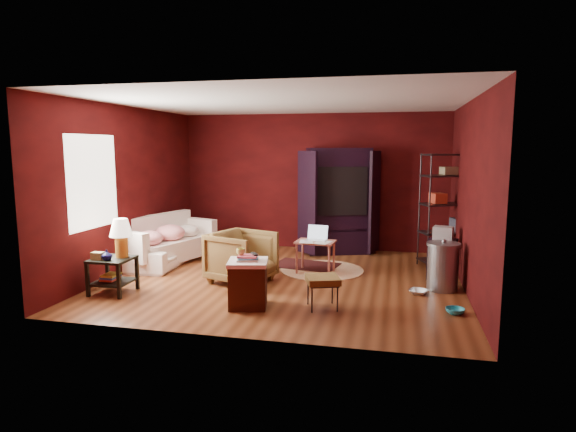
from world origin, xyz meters
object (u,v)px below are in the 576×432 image
sofa (165,244)px  wire_shelving (450,205)px  tv_armoire (338,199)px  laptop_desk (316,244)px  side_table (117,249)px  armchair (242,254)px  hamper (248,283)px

sofa → wire_shelving: (5.04, 0.93, 0.74)m
tv_armoire → laptop_desk: bearing=-114.2°
side_table → laptop_desk: side_table is taller
sofa → tv_armoire: size_ratio=0.88×
laptop_desk → side_table: bearing=-141.6°
tv_armoire → armchair: bearing=-134.2°
sofa → armchair: bearing=-119.6°
sofa → hamper: sofa is taller
laptop_desk → tv_armoire: 1.79m
hamper → laptop_desk: 2.02m
hamper → wire_shelving: bearing=46.2°
armchair → hamper: armchair is taller
sofa → laptop_desk: laptop_desk is taller
armchair → tv_armoire: 2.86m
side_table → laptop_desk: 3.16m
laptop_desk → wire_shelving: size_ratio=0.40×
laptop_desk → hamper: bearing=-101.9°
sofa → hamper: bearing=-134.7°
armchair → side_table: (-1.60, -0.92, 0.21)m
armchair → side_table: 1.85m
tv_armoire → wire_shelving: (2.06, -0.68, 0.01)m
hamper → laptop_desk: laptop_desk is taller
side_table → hamper: (2.05, -0.19, -0.32)m
tv_armoire → side_table: bearing=-147.8°
hamper → tv_armoire: size_ratio=0.34×
laptop_desk → sofa: bearing=-176.6°
armchair → hamper: bearing=-138.4°
side_table → tv_armoire: (2.81, 3.42, 0.44)m
hamper → laptop_desk: size_ratio=0.91×
armchair → tv_armoire: (1.21, 2.50, 0.65)m
wire_shelving → side_table: bearing=-172.7°
hamper → wire_shelving: (2.82, 2.94, 0.77)m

